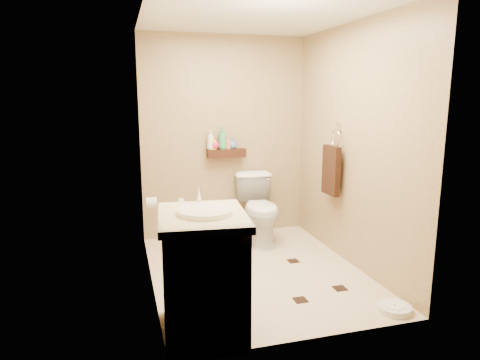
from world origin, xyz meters
name	(u,v)px	position (x,y,z in m)	size (l,w,h in m)	color
ground	(256,271)	(0.00, 0.00, 0.00)	(2.50, 2.50, 0.00)	beige
wall_back	(225,137)	(0.00, 1.25, 1.20)	(2.00, 0.04, 2.40)	tan
wall_front	(315,173)	(0.00, -1.25, 1.20)	(2.00, 0.04, 2.40)	tan
wall_left	(147,154)	(-1.00, 0.00, 1.20)	(0.04, 2.50, 2.40)	tan
wall_right	(352,146)	(1.00, 0.00, 1.20)	(0.04, 2.50, 2.40)	tan
ceiling	(258,14)	(0.00, 0.00, 2.40)	(2.00, 2.50, 0.02)	silver
wall_shelf	(226,153)	(0.00, 1.17, 1.02)	(0.46, 0.14, 0.10)	#33160E
floor_accents	(262,272)	(0.05, -0.04, 0.00)	(1.28, 1.35, 0.01)	black
toilet	(260,209)	(0.31, 0.83, 0.39)	(0.44, 0.77, 0.78)	white
vanity	(203,272)	(-0.70, -0.95, 0.46)	(0.67, 0.79, 1.03)	brown
bathroom_scale	(394,308)	(0.82, -1.07, 0.03)	(0.32, 0.32, 0.05)	white
toilet_brush	(182,226)	(-0.57, 1.07, 0.19)	(0.12, 0.12, 0.53)	#175B5D
towel_ring	(331,168)	(0.91, 0.25, 0.95)	(0.12, 0.30, 0.76)	silver
toilet_paper	(151,202)	(-0.94, 0.65, 0.60)	(0.12, 0.11, 0.12)	white
bottle_a	(211,140)	(-0.19, 1.17, 1.18)	(0.09, 0.09, 0.23)	white
bottle_b	(212,142)	(-0.17, 1.17, 1.16)	(0.08, 0.08, 0.17)	#C8D42C
bottle_c	(214,143)	(-0.14, 1.17, 1.14)	(0.11, 0.11, 0.14)	#E31A49
bottle_d	(222,138)	(-0.05, 1.17, 1.20)	(0.10, 0.10, 0.26)	#32985C
bottle_e	(228,143)	(0.02, 1.17, 1.14)	(0.07, 0.07, 0.15)	#F77852
bottle_f	(233,143)	(0.08, 1.17, 1.13)	(0.10, 0.10, 0.13)	#436DA8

